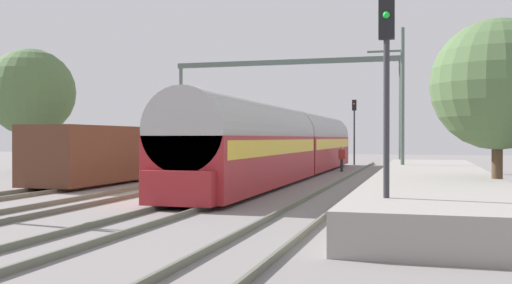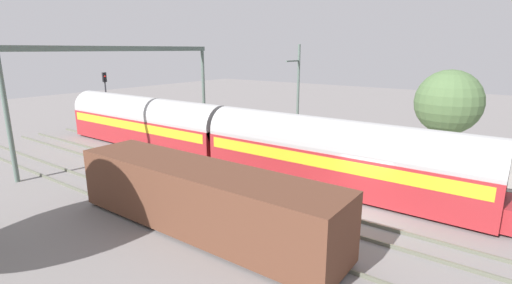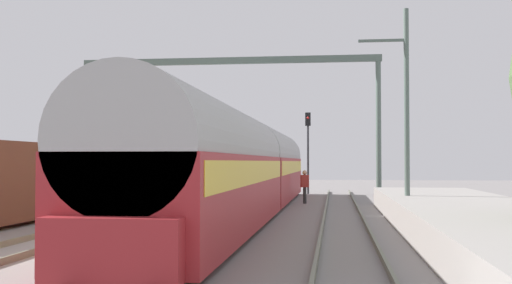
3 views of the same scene
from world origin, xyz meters
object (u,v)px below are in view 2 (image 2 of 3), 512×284
at_px(passenger_train, 223,135).
at_px(person_crossing, 180,131).
at_px(catenary_gantry, 125,74).
at_px(railway_signal_far, 106,94).
at_px(freight_car, 201,198).

height_order(passenger_train, person_crossing, passenger_train).
xyz_separation_m(passenger_train, catenary_gantry, (-2.00, 7.51, 3.93)).
bearing_deg(person_crossing, railway_signal_far, 75.72).
xyz_separation_m(freight_car, catenary_gantry, (6.01, 13.16, 4.43)).
bearing_deg(passenger_train, person_crossing, 72.01).
distance_m(freight_car, railway_signal_far, 24.32).
bearing_deg(passenger_train, freight_car, -144.83).
xyz_separation_m(passenger_train, person_crossing, (2.15, 6.61, -0.94)).
relative_size(person_crossing, catenary_gantry, 0.11).
xyz_separation_m(person_crossing, catenary_gantry, (-4.15, 0.90, 4.87)).
distance_m(freight_car, catenary_gantry, 15.13).
bearing_deg(freight_car, passenger_train, 35.17).
bearing_deg(person_crossing, freight_car, -145.28).
relative_size(freight_car, railway_signal_far, 2.36).
distance_m(freight_car, person_crossing, 15.93).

